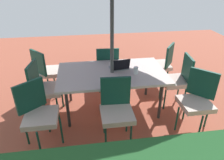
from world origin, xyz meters
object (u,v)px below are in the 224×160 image
object	(u,v)px
chair_south	(107,66)
laptop	(120,67)
chair_southwest	(161,63)
cup	(136,70)
dining_table	(112,75)
chair_east	(44,86)
chair_southeast	(47,70)
chair_west	(178,78)
chair_northwest	(197,99)
chair_northeast	(38,112)
chair_north	(117,108)

from	to	relation	value
chair_south	laptop	distance (m)	0.69
chair_southwest	cup	size ratio (longest dim) A/B	8.17
chair_southwest	cup	distance (m)	1.15
dining_table	chair_southwest	xyz separation A→B (m)	(-1.16, -0.69, -0.16)
chair_southwest	chair_east	distance (m)	2.43
chair_southeast	chair_west	bearing A→B (deg)	-146.89
chair_northwest	chair_northeast	distance (m)	2.39
chair_northwest	chair_southeast	size ratio (longest dim) A/B	1.00
dining_table	cup	bearing A→B (deg)	163.58
chair_southeast	cup	distance (m)	1.82
chair_south	chair_southeast	distance (m)	1.22
chair_north	chair_southeast	world-z (taller)	same
chair_south	chair_southeast	world-z (taller)	same
chair_north	chair_southwest	size ratio (longest dim) A/B	1.00
chair_southwest	chair_west	bearing A→B (deg)	42.33
dining_table	laptop	bearing A→B (deg)	-147.36
chair_north	chair_northeast	world-z (taller)	same
chair_southeast	chair_northeast	size ratio (longest dim) A/B	1.00
laptop	chair_southeast	bearing A→B (deg)	-33.51
chair_north	laptop	distance (m)	0.91
chair_southwest	chair_southeast	bearing A→B (deg)	-53.08
chair_north	chair_west	xyz separation A→B (m)	(-1.27, -0.75, 0.00)
chair_north	chair_south	bearing A→B (deg)	90.50
chair_north	chair_southwest	bearing A→B (deg)	52.84
chair_northwest	chair_west	bearing A→B (deg)	136.07
chair_northwest	chair_northeast	size ratio (longest dim) A/B	1.00
chair_southwest	chair_northeast	distance (m)	2.70
chair_northeast	chair_south	bearing A→B (deg)	11.38
chair_northeast	laptop	bearing A→B (deg)	-8.10
chair_southeast	cup	bearing A→B (deg)	-157.95
dining_table	chair_southwest	distance (m)	1.36
chair_south	cup	distance (m)	0.96
chair_north	chair_northwest	distance (m)	1.28
chair_northwest	chair_northeast	world-z (taller)	same
chair_north	chair_east	distance (m)	1.39
cup	laptop	bearing A→B (deg)	-41.47
chair_south	chair_north	bearing A→B (deg)	90.81
chair_northwest	laptop	distance (m)	1.36
chair_northeast	chair_north	bearing A→B (deg)	-42.65
chair_southwest	chair_east	size ratio (longest dim) A/B	1.00
dining_table	laptop	xyz separation A→B (m)	(-0.15, -0.10, 0.10)
chair_west	chair_east	bearing A→B (deg)	-83.71
dining_table	chair_northeast	distance (m)	1.35
dining_table	chair_west	size ratio (longest dim) A/B	1.88
chair_east	cup	xyz separation A→B (m)	(-1.56, 0.16, 0.27)
chair_southeast	chair_southwest	bearing A→B (deg)	-131.00
chair_north	laptop	xyz separation A→B (m)	(-0.19, -0.85, 0.26)
chair_west	chair_northwest	world-z (taller)	same
dining_table	chair_north	world-z (taller)	chair_north
chair_south	chair_west	world-z (taller)	same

